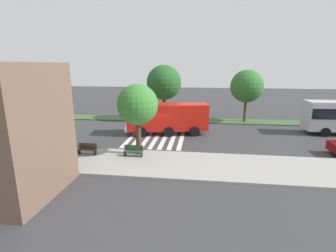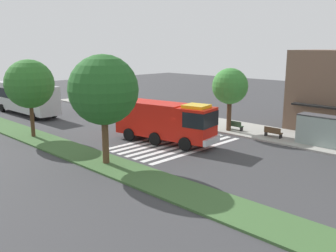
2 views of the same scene
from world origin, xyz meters
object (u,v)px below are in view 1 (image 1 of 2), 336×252
at_px(bench_near_shelter, 87,149).
at_px(bench_west_of_shelter, 133,151).
at_px(fire_truck, 165,117).
at_px(median_tree_far_west, 247,86).
at_px(median_tree_west, 164,83).
at_px(street_lamp, 4,108).
at_px(bus_stop_shelter, 42,133).
at_px(sidewalk_tree_far_west, 138,105).

xyz_separation_m(bench_near_shelter, bench_west_of_shelter, (-4.08, 0.00, 0.00)).
bearing_deg(fire_truck, median_tree_far_west, -154.50).
bearing_deg(bench_near_shelter, bench_west_of_shelter, 180.00).
relative_size(median_tree_far_west, median_tree_west, 0.92).
distance_m(bench_near_shelter, median_tree_far_west, 21.93).
height_order(fire_truck, street_lamp, street_lamp).
xyz_separation_m(fire_truck, bus_stop_shelter, (9.63, 7.72, -0.08)).
height_order(bus_stop_shelter, street_lamp, street_lamp).
bearing_deg(bus_stop_shelter, median_tree_far_west, -142.62).
relative_size(fire_truck, median_tree_west, 1.26).
bearing_deg(median_tree_far_west, bus_stop_shelter, 37.38).
bearing_deg(fire_truck, median_tree_west, -91.68).
height_order(bench_west_of_shelter, sidewalk_tree_far_west, sidewalk_tree_far_west).
bearing_deg(bench_west_of_shelter, street_lamp, -4.53).
xyz_separation_m(fire_truck, bench_near_shelter, (5.63, 7.70, -1.38)).
relative_size(bench_near_shelter, sidewalk_tree_far_west, 0.27).
height_order(bus_stop_shelter, bench_west_of_shelter, bus_stop_shelter).
relative_size(bench_west_of_shelter, median_tree_west, 0.21).
relative_size(bench_near_shelter, bench_west_of_shelter, 1.00).
bearing_deg(bench_west_of_shelter, median_tree_west, -91.66).
xyz_separation_m(street_lamp, median_tree_far_west, (-23.68, -13.93, 1.08)).
height_order(bench_near_shelter, median_tree_west, median_tree_west).
distance_m(fire_truck, median_tree_far_west, 12.56).
xyz_separation_m(sidewalk_tree_far_west, median_tree_west, (-0.11, -14.33, 0.85)).
relative_size(bus_stop_shelter, street_lamp, 0.57).
relative_size(street_lamp, median_tree_west, 0.82).
relative_size(bench_near_shelter, street_lamp, 0.26).
height_order(street_lamp, sidewalk_tree_far_west, street_lamp).
height_order(bench_west_of_shelter, median_tree_far_west, median_tree_far_west).
height_order(bench_near_shelter, street_lamp, street_lamp).
xyz_separation_m(bus_stop_shelter, median_tree_west, (-8.51, -14.91, 3.33)).
xyz_separation_m(bench_near_shelter, median_tree_west, (-4.51, -14.90, 4.63)).
height_order(bus_stop_shelter, median_tree_west, median_tree_west).
bearing_deg(median_tree_far_west, median_tree_west, 0.00).
bearing_deg(bus_stop_shelter, fire_truck, -141.28).
height_order(fire_truck, bench_west_of_shelter, fire_truck).
bearing_deg(bench_west_of_shelter, sidewalk_tree_far_west, -119.79).
height_order(sidewalk_tree_far_west, median_tree_far_west, median_tree_far_west).
xyz_separation_m(bus_stop_shelter, bench_west_of_shelter, (-8.08, -0.02, -1.30)).
bearing_deg(bus_stop_shelter, median_tree_west, -119.70).
height_order(bus_stop_shelter, bench_near_shelter, bus_stop_shelter).
relative_size(bus_stop_shelter, median_tree_far_west, 0.51).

